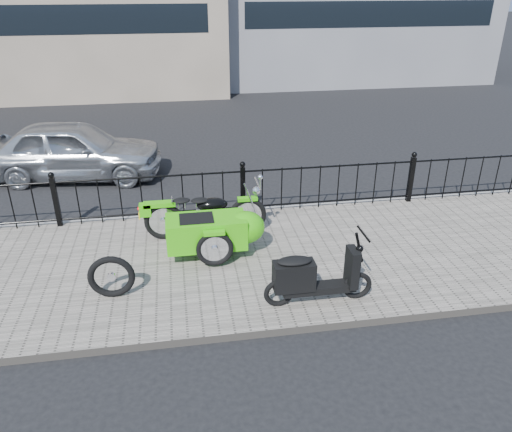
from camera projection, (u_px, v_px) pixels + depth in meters
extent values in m
plane|color=black|center=(253.00, 249.00, 8.86)|extent=(120.00, 120.00, 0.00)
cube|color=#676157|center=(258.00, 261.00, 8.39)|extent=(30.00, 3.80, 0.12)
cube|color=gray|center=(242.00, 212.00, 10.12)|extent=(30.00, 0.10, 0.12)
cylinder|color=black|center=(243.00, 172.00, 9.59)|extent=(14.00, 0.04, 0.04)
cylinder|color=black|center=(243.00, 207.00, 9.91)|extent=(14.00, 0.04, 0.04)
cube|color=black|center=(56.00, 202.00, 9.24)|extent=(0.09, 0.09, 0.96)
sphere|color=black|center=(51.00, 175.00, 9.01)|extent=(0.11, 0.11, 0.11)
cube|color=black|center=(243.00, 190.00, 9.76)|extent=(0.09, 0.09, 0.96)
sphere|color=black|center=(242.00, 164.00, 9.52)|extent=(0.11, 0.11, 0.11)
cube|color=black|center=(411.00, 180.00, 10.27)|extent=(0.09, 0.09, 0.96)
sphere|color=black|center=(414.00, 155.00, 10.04)|extent=(0.11, 0.11, 0.11)
cube|color=black|center=(29.00, 20.00, 17.36)|extent=(12.50, 0.06, 1.00)
cube|color=black|center=(373.00, 14.00, 20.17)|extent=(10.50, 0.06, 1.00)
torus|color=black|center=(248.00, 215.00, 9.04)|extent=(0.69, 0.09, 0.69)
torus|color=black|center=(164.00, 221.00, 8.82)|extent=(0.69, 0.09, 0.69)
torus|color=black|center=(215.00, 249.00, 7.93)|extent=(0.60, 0.08, 0.60)
cube|color=gray|center=(206.00, 217.00, 8.92)|extent=(0.34, 0.22, 0.24)
cylinder|color=black|center=(206.00, 221.00, 8.95)|extent=(1.40, 0.04, 0.04)
ellipsoid|color=black|center=(212.00, 205.00, 8.84)|extent=(0.54, 0.29, 0.26)
cylinder|color=silver|center=(257.00, 183.00, 8.80)|extent=(0.03, 0.56, 0.03)
cylinder|color=silver|center=(251.00, 200.00, 8.92)|extent=(0.25, 0.04, 0.59)
sphere|color=silver|center=(256.00, 191.00, 8.86)|extent=(0.15, 0.15, 0.15)
cube|color=#3AC30D|center=(247.00, 199.00, 8.90)|extent=(0.36, 0.12, 0.06)
cube|color=#3AC30D|center=(159.00, 204.00, 8.67)|extent=(0.55, 0.16, 0.08)
ellipsoid|color=black|center=(200.00, 200.00, 8.76)|extent=(0.31, 0.22, 0.08)
ellipsoid|color=black|center=(181.00, 201.00, 8.70)|extent=(0.31, 0.22, 0.08)
sphere|color=red|center=(139.00, 209.00, 8.64)|extent=(0.07, 0.07, 0.07)
cube|color=yellow|center=(139.00, 216.00, 8.80)|extent=(0.02, 0.14, 0.10)
cube|color=#3AC30D|center=(206.00, 231.00, 8.20)|extent=(1.30, 0.62, 0.50)
ellipsoid|color=#3AC30D|center=(245.00, 227.00, 8.29)|extent=(0.65, 0.60, 0.54)
cube|color=black|center=(196.00, 220.00, 8.08)|extent=(0.55, 0.43, 0.06)
cube|color=#3AC30D|center=(214.00, 233.00, 7.80)|extent=(0.34, 0.11, 0.06)
torus|color=black|center=(357.00, 285.00, 7.23)|extent=(0.43, 0.07, 0.43)
torus|color=black|center=(279.00, 293.00, 7.06)|extent=(0.43, 0.07, 0.43)
cube|color=black|center=(319.00, 288.00, 7.14)|extent=(1.06, 0.23, 0.11)
cube|color=black|center=(294.00, 276.00, 6.98)|extent=(0.58, 0.28, 0.42)
ellipsoid|color=black|center=(295.00, 261.00, 6.87)|extent=(0.50, 0.25, 0.10)
cube|color=black|center=(352.00, 267.00, 7.08)|extent=(0.13, 0.32, 0.58)
cylinder|color=black|center=(359.00, 247.00, 6.95)|extent=(0.16, 0.04, 0.47)
cylinder|color=black|center=(363.00, 234.00, 6.87)|extent=(0.03, 0.47, 0.03)
torus|color=black|center=(111.00, 277.00, 7.21)|extent=(0.68, 0.10, 0.68)
imported|color=silver|center=(74.00, 150.00, 11.73)|extent=(4.22, 2.12, 1.38)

